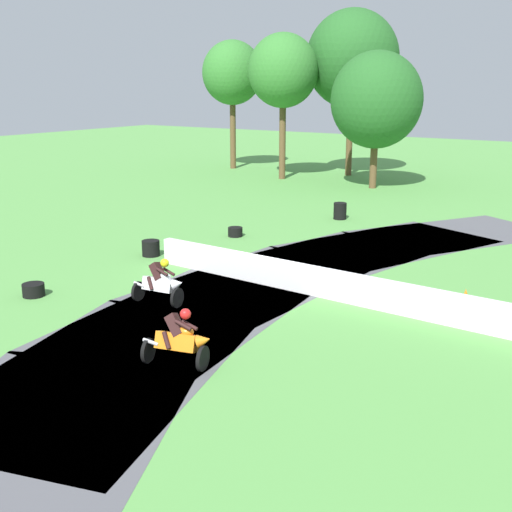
{
  "coord_description": "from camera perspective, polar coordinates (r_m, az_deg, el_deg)",
  "views": [
    {
      "loc": [
        11.3,
        -17.18,
        6.39
      ],
      "look_at": [
        0.04,
        -0.04,
        0.9
      ],
      "focal_mm": 45.48,
      "sensor_mm": 36.0,
      "label": 1
    }
  ],
  "objects": [
    {
      "name": "track_asphalt",
      "position": [
        20.85,
        2.71,
        -2.87
      ],
      "size": [
        10.46,
        31.52,
        0.01
      ],
      "color": "#515156",
      "rests_on": "ground"
    },
    {
      "name": "tree_far_right",
      "position": [
        41.1,
        10.55,
        13.33
      ],
      "size": [
        5.57,
        5.57,
        8.32
      ],
      "color": "brown",
      "rests_on": "ground"
    },
    {
      "name": "motorcycle_lead_white",
      "position": [
        19.48,
        -8.38,
        -2.33
      ],
      "size": [
        1.68,
        0.89,
        1.43
      ],
      "color": "black",
      "rests_on": "ground"
    },
    {
      "name": "tire_stack_mid_b",
      "position": [
        25.0,
        -9.23,
        0.68
      ],
      "size": [
        0.67,
        0.67,
        0.6
      ],
      "color": "black",
      "rests_on": "ground"
    },
    {
      "name": "ground_plane",
      "position": [
        21.54,
        -0.03,
        -2.28
      ],
      "size": [
        120.0,
        120.0,
        0.0
      ],
      "primitive_type": "plane",
      "color": "#569947"
    },
    {
      "name": "tire_stack_mid_a",
      "position": [
        27.85,
        -1.84,
        2.14
      ],
      "size": [
        0.62,
        0.62,
        0.4
      ],
      "color": "black",
      "rests_on": "ground"
    },
    {
      "name": "tree_far_left",
      "position": [
        44.52,
        2.4,
        15.94
      ],
      "size": [
        4.63,
        4.63,
        9.61
      ],
      "color": "brown",
      "rests_on": "ground"
    },
    {
      "name": "tree_mid_rise",
      "position": [
        50.18,
        -2.09,
        15.77
      ],
      "size": [
        4.5,
        4.5,
        9.49
      ],
      "color": "brown",
      "rests_on": "ground"
    },
    {
      "name": "traffic_cone",
      "position": [
        20.43,
        17.94,
        -3.35
      ],
      "size": [
        0.28,
        0.28,
        0.44
      ],
      "primitive_type": "cone",
      "color": "orange",
      "rests_on": "ground"
    },
    {
      "name": "tire_stack_near",
      "position": [
        31.65,
        7.4,
        3.95
      ],
      "size": [
        0.62,
        0.62,
        0.8
      ],
      "color": "black",
      "rests_on": "ground"
    },
    {
      "name": "tree_distant",
      "position": [
        46.75,
        8.47,
        16.75
      ],
      "size": [
        6.34,
        6.34,
        11.3
      ],
      "color": "brown",
      "rests_on": "ground"
    },
    {
      "name": "safety_barrier",
      "position": [
        18.8,
        13.59,
        -3.88
      ],
      "size": [
        19.12,
        1.43,
        0.9
      ],
      "primitive_type": "cube",
      "rotation": [
        0.0,
        0.0,
        4.65
      ],
      "color": "white",
      "rests_on": "ground"
    },
    {
      "name": "tire_stack_far",
      "position": [
        21.2,
        -18.99,
        -2.84
      ],
      "size": [
        0.68,
        0.68,
        0.4
      ],
      "color": "black",
      "rests_on": "ground"
    },
    {
      "name": "motorcycle_chase_orange",
      "position": [
        15.28,
        -6.72,
        -7.29
      ],
      "size": [
        1.68,
        1.11,
        1.42
      ],
      "color": "black",
      "rests_on": "ground"
    }
  ]
}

